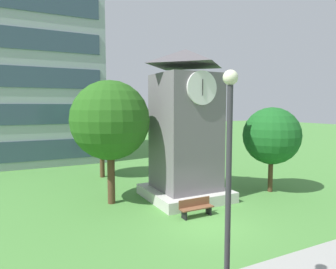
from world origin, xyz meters
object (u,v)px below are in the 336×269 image
at_px(clock_tower, 186,134).
at_px(tree_near_tower, 110,121).
at_px(tree_by_building, 272,136).
at_px(park_bench, 196,207).
at_px(tree_streetside, 101,119).
at_px(street_lamp, 229,173).

bearing_deg(clock_tower, tree_near_tower, 166.86).
bearing_deg(tree_by_building, park_bench, -166.21).
height_order(tree_near_tower, tree_by_building, tree_near_tower).
bearing_deg(tree_by_building, tree_streetside, 134.22).
distance_m(park_bench, tree_near_tower, 6.60).
xyz_separation_m(tree_near_tower, tree_streetside, (1.21, 6.58, -0.18)).
relative_size(clock_tower, tree_by_building, 1.61).
height_order(clock_tower, tree_near_tower, clock_tower).
bearing_deg(clock_tower, street_lamp, -114.64).
bearing_deg(park_bench, street_lamp, -116.46).
height_order(street_lamp, tree_near_tower, tree_near_tower).
relative_size(park_bench, tree_near_tower, 0.26).
height_order(clock_tower, tree_streetside, clock_tower).
bearing_deg(park_bench, tree_near_tower, 128.99).
distance_m(tree_near_tower, tree_by_building, 10.17).
bearing_deg(tree_by_building, street_lamp, -139.92).
bearing_deg(tree_near_tower, tree_by_building, -13.12).
xyz_separation_m(clock_tower, tree_near_tower, (-4.26, 0.99, 0.84)).
bearing_deg(clock_tower, tree_streetside, 111.96).
xyz_separation_m(clock_tower, street_lamp, (-4.48, -9.77, 0.03)).
bearing_deg(tree_streetside, park_bench, -79.36).
relative_size(tree_by_building, tree_streetside, 0.83).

